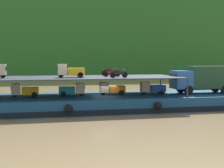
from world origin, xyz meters
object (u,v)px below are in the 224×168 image
at_px(mini_truck_lower_bow, 152,88).
at_px(motorcycle_upper_port, 119,74).
at_px(motorcycle_upper_centre, 112,73).
at_px(mini_truck_lower_aft, 24,90).
at_px(mini_truck_upper_mid, 71,71).
at_px(cargo_barge, 106,102).
at_px(mini_truck_lower_fore, 112,89).
at_px(covered_lorry, 203,78).
at_px(mini_truck_lower_mid, 72,89).
at_px(motorcycle_upper_stbd, 109,72).

height_order(mini_truck_lower_bow, motorcycle_upper_port, motorcycle_upper_port).
bearing_deg(motorcycle_upper_centre, mini_truck_lower_bow, -0.22).
bearing_deg(mini_truck_lower_aft, mini_truck_upper_mid, -8.94).
xyz_separation_m(cargo_barge, mini_truck_lower_fore, (0.73, 0.20, 1.44)).
xyz_separation_m(covered_lorry, mini_truck_lower_mid, (-14.80, 0.37, -1.00)).
distance_m(mini_truck_lower_mid, motorcycle_upper_port, 5.34).
bearing_deg(cargo_barge, mini_truck_lower_aft, 179.74).
relative_size(covered_lorry, motorcycle_upper_centre, 4.14).
xyz_separation_m(mini_truck_upper_mid, motorcycle_upper_stbd, (4.68, 3.04, -0.26)).
bearing_deg(mini_truck_lower_bow, motorcycle_upper_stbd, 152.19).
bearing_deg(mini_truck_lower_mid, mini_truck_lower_aft, 179.86).
relative_size(cargo_barge, mini_truck_upper_mid, 11.77).
bearing_deg(mini_truck_lower_fore, motorcycle_upper_centre, -107.97).
xyz_separation_m(cargo_barge, mini_truck_lower_aft, (-8.46, 0.04, 1.44)).
bearing_deg(cargo_barge, mini_truck_lower_fore, 15.78).
relative_size(covered_lorry, mini_truck_lower_mid, 2.82).
bearing_deg(mini_truck_lower_fore, cargo_barge, -164.22).
bearing_deg(cargo_barge, mini_truck_upper_mid, -169.62).
distance_m(mini_truck_lower_mid, mini_truck_upper_mid, 2.14).
height_order(mini_truck_upper_mid, motorcycle_upper_stbd, mini_truck_upper_mid).
distance_m(motorcycle_upper_port, motorcycle_upper_centre, 2.33).
distance_m(mini_truck_lower_fore, motorcycle_upper_port, 3.05).
height_order(mini_truck_lower_mid, mini_truck_upper_mid, mini_truck_upper_mid).
bearing_deg(mini_truck_lower_fore, mini_truck_lower_bow, -2.42).
height_order(mini_truck_lower_fore, motorcycle_upper_port, motorcycle_upper_port).
relative_size(mini_truck_lower_fore, motorcycle_upper_centre, 1.45).
relative_size(mini_truck_lower_aft, mini_truck_lower_mid, 1.00).
relative_size(mini_truck_lower_mid, motorcycle_upper_centre, 1.46).
relative_size(mini_truck_lower_aft, mini_truck_upper_mid, 1.01).
distance_m(mini_truck_lower_fore, motorcycle_upper_centre, 1.75).
bearing_deg(covered_lorry, mini_truck_lower_fore, 176.99).
distance_m(cargo_barge, mini_truck_lower_fore, 1.63).
bearing_deg(mini_truck_lower_aft, motorcycle_upper_centre, -0.05).
bearing_deg(covered_lorry, motorcycle_upper_port, -169.32).
bearing_deg(covered_lorry, mini_truck_lower_bow, 176.53).
relative_size(mini_truck_lower_bow, motorcycle_upper_port, 1.46).
distance_m(cargo_barge, motorcycle_upper_centre, 3.25).
xyz_separation_m(mini_truck_lower_aft, motorcycle_upper_port, (9.37, -2.33, 1.74)).
xyz_separation_m(mini_truck_lower_aft, mini_truck_lower_fore, (9.18, 0.17, 0.00)).
relative_size(cargo_barge, mini_truck_lower_aft, 11.60).
xyz_separation_m(mini_truck_lower_mid, mini_truck_lower_bow, (8.89, -0.01, 0.00)).
xyz_separation_m(motorcycle_upper_port, motorcycle_upper_centre, (-0.24, 2.32, 0.00)).
bearing_deg(motorcycle_upper_centre, motorcycle_upper_stbd, 84.73).
xyz_separation_m(mini_truck_lower_aft, mini_truck_lower_mid, (4.88, -0.01, 0.00)).
xyz_separation_m(mini_truck_lower_mid, mini_truck_lower_fore, (4.31, 0.18, 0.00)).
height_order(cargo_barge, motorcycle_upper_centre, motorcycle_upper_centre).
bearing_deg(mini_truck_lower_aft, motorcycle_upper_stbd, 13.87).
xyz_separation_m(covered_lorry, motorcycle_upper_stbd, (-10.34, 2.69, 0.74)).
bearing_deg(motorcycle_upper_stbd, motorcycle_upper_centre, -95.27).
bearing_deg(motorcycle_upper_centre, covered_lorry, -2.04).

